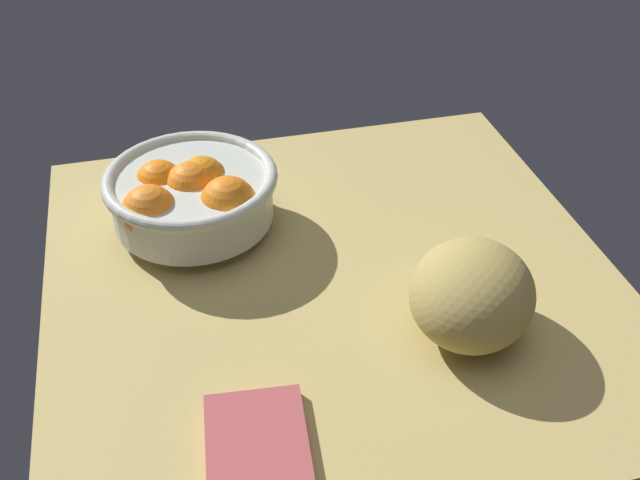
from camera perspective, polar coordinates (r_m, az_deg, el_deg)
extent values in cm
cube|color=tan|center=(89.28, 1.02, -3.51)|extent=(66.86, 67.22, 3.00)
cylinder|color=silver|center=(96.82, -9.56, 1.45)|extent=(9.67, 9.67, 1.59)
cylinder|color=silver|center=(94.68, -9.79, 3.25)|extent=(20.17, 20.17, 5.85)
torus|color=silver|center=(93.06, -9.98, 4.73)|extent=(21.77, 21.77, 1.60)
sphere|color=orange|center=(90.48, -12.99, 2.08)|extent=(6.81, 6.81, 6.81)
sphere|color=orange|center=(94.99, -9.03, 4.51)|extent=(6.45, 6.45, 6.45)
sphere|color=orange|center=(95.51, -12.25, 4.25)|extent=(6.20, 6.20, 6.20)
sphere|color=orange|center=(90.05, -7.07, 2.72)|extent=(7.11, 7.11, 7.11)
sphere|color=orange|center=(93.86, -9.89, 3.98)|extent=(6.71, 6.71, 6.71)
ellipsoid|color=tan|center=(80.02, 11.62, -4.09)|extent=(19.90, 19.32, 10.12)
cube|color=#B55052|center=(70.60, -4.79, -16.15)|extent=(15.15, 10.75, 1.32)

